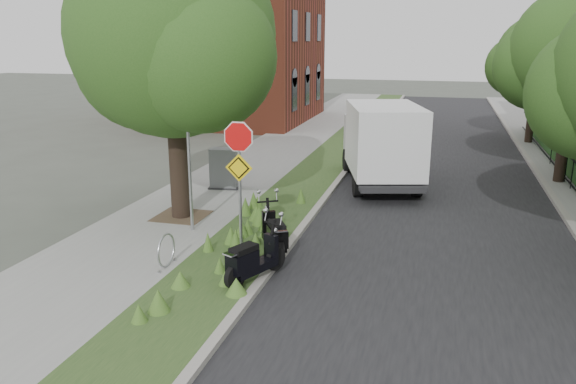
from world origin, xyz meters
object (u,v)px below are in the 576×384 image
(scooter_far, at_px, (250,263))
(box_truck, at_px, (381,141))
(scooter_near, at_px, (275,238))
(sign_assembly, at_px, (239,161))
(utility_cabinet, at_px, (224,169))

(scooter_far, distance_m, box_truck, 9.29)
(scooter_near, height_order, scooter_far, scooter_near)
(scooter_near, relative_size, box_truck, 0.27)
(scooter_near, xyz_separation_m, box_truck, (1.56, 7.50, 1.06))
(sign_assembly, relative_size, utility_cabinet, 2.41)
(sign_assembly, height_order, scooter_near, sign_assembly)
(sign_assembly, height_order, utility_cabinet, sign_assembly)
(sign_assembly, relative_size, scooter_far, 1.98)
(box_truck, relative_size, utility_cabinet, 4.29)
(scooter_near, distance_m, scooter_far, 1.58)
(box_truck, bearing_deg, sign_assembly, -107.14)
(scooter_far, bearing_deg, utility_cabinet, 115.48)
(scooter_near, relative_size, scooter_far, 0.96)
(sign_assembly, bearing_deg, scooter_far, -63.62)
(scooter_near, bearing_deg, scooter_far, -92.81)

